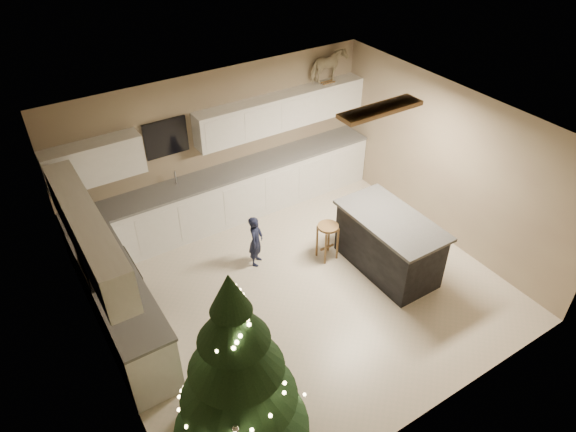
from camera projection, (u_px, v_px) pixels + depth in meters
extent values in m
plane|color=beige|center=(301.00, 289.00, 7.69)|extent=(5.50, 5.50, 0.00)
cube|color=gray|center=(219.00, 145.00, 8.61)|extent=(5.50, 0.02, 2.60)
cube|color=gray|center=(438.00, 344.00, 5.22)|extent=(5.50, 0.02, 2.60)
cube|color=gray|center=(98.00, 299.00, 5.72)|extent=(0.02, 5.00, 2.60)
cube|color=gray|center=(446.00, 164.00, 8.11)|extent=(0.02, 5.00, 2.60)
cube|color=silver|center=(304.00, 133.00, 6.15)|extent=(5.50, 5.00, 0.02)
cube|color=olive|center=(381.00, 109.00, 6.81)|extent=(1.25, 0.32, 0.06)
cube|color=white|center=(380.00, 112.00, 6.83)|extent=(1.15, 0.24, 0.02)
cube|color=white|center=(231.00, 195.00, 8.91)|extent=(5.48, 0.60, 0.90)
cube|color=white|center=(122.00, 308.00, 6.77)|extent=(0.60, 2.60, 0.90)
cube|color=slate|center=(229.00, 172.00, 8.63)|extent=(5.48, 0.62, 0.04)
cube|color=slate|center=(115.00, 282.00, 6.49)|extent=(0.62, 2.60, 0.04)
cube|color=white|center=(94.00, 162.00, 7.37)|extent=(1.40, 0.35, 0.60)
cube|color=white|center=(283.00, 111.00, 8.76)|extent=(3.20, 0.35, 0.60)
cube|color=white|center=(87.00, 232.00, 6.06)|extent=(0.35, 2.60, 0.60)
cube|color=black|center=(166.00, 138.00, 7.97)|extent=(0.70, 0.04, 0.60)
cube|color=#99999E|center=(179.00, 189.00, 8.26)|extent=(0.55, 0.40, 0.06)
cylinder|color=#99999E|center=(176.00, 178.00, 8.23)|extent=(0.03, 0.03, 0.24)
cube|color=black|center=(116.00, 294.00, 6.98)|extent=(0.64, 0.75, 0.90)
cube|color=black|center=(87.00, 268.00, 6.51)|extent=(0.10, 0.75, 0.30)
cube|color=black|center=(388.00, 245.00, 7.82)|extent=(0.80, 1.60, 0.90)
cube|color=#262628|center=(392.00, 220.00, 7.54)|extent=(0.90, 1.70, 0.05)
cylinder|color=olive|center=(328.00, 227.00, 7.93)|extent=(0.33, 0.33, 0.04)
cylinder|color=olive|center=(326.00, 249.00, 7.99)|extent=(0.03, 0.03, 0.59)
cylinder|color=olive|center=(338.00, 244.00, 8.09)|extent=(0.03, 0.03, 0.59)
cylinder|color=olive|center=(317.00, 241.00, 8.14)|extent=(0.03, 0.03, 0.59)
cylinder|color=olive|center=(329.00, 236.00, 8.25)|extent=(0.03, 0.03, 0.59)
cube|color=olive|center=(327.00, 247.00, 8.18)|extent=(0.25, 0.03, 0.03)
cylinder|color=#3F2816|center=(242.00, 428.00, 5.70)|extent=(0.13, 0.13, 0.33)
cone|color=black|center=(240.00, 404.00, 5.44)|extent=(1.50, 1.50, 0.77)
cone|color=black|center=(237.00, 375.00, 5.15)|extent=(1.23, 1.23, 0.66)
cone|color=black|center=(235.00, 347.00, 4.88)|extent=(0.97, 0.97, 0.61)
cone|color=black|center=(232.00, 319.00, 4.66)|extent=(0.71, 0.71, 0.55)
cone|color=black|center=(230.00, 293.00, 4.46)|extent=(0.40, 0.40, 0.44)
sphere|color=#FFD88C|center=(301.00, 389.00, 5.97)|extent=(0.04, 0.04, 0.04)
sphere|color=#FFD88C|center=(285.00, 373.00, 6.09)|extent=(0.04, 0.04, 0.04)
sphere|color=#FFD88C|center=(266.00, 363.00, 6.14)|extent=(0.04, 0.04, 0.04)
sphere|color=#FFD88C|center=(246.00, 359.00, 6.13)|extent=(0.04, 0.04, 0.04)
sphere|color=#FFD88C|center=(225.00, 360.00, 6.06)|extent=(0.04, 0.04, 0.04)
sphere|color=#FFD88C|center=(207.00, 366.00, 5.93)|extent=(0.04, 0.04, 0.04)
sphere|color=#FFD88C|center=(192.00, 377.00, 5.75)|extent=(0.04, 0.04, 0.04)
sphere|color=#FFD88C|center=(182.00, 391.00, 5.55)|extent=(0.04, 0.04, 0.04)
sphere|color=#FFD88C|center=(178.00, 406.00, 5.35)|extent=(0.04, 0.04, 0.04)
sphere|color=#FFD88C|center=(181.00, 420.00, 5.16)|extent=(0.04, 0.04, 0.04)
sphere|color=#FFD88C|center=(263.00, 426.00, 4.84)|extent=(0.04, 0.04, 0.04)
sphere|color=#FFD88C|center=(276.00, 411.00, 4.92)|extent=(0.04, 0.04, 0.04)
sphere|color=#FFD88C|center=(284.00, 393.00, 5.01)|extent=(0.04, 0.04, 0.04)
sphere|color=#FFD88C|center=(286.00, 376.00, 5.11)|extent=(0.04, 0.04, 0.04)
sphere|color=#FFD88C|center=(282.00, 360.00, 5.21)|extent=(0.04, 0.04, 0.04)
sphere|color=#FFD88C|center=(274.00, 347.00, 5.29)|extent=(0.04, 0.04, 0.04)
sphere|color=#FFD88C|center=(263.00, 336.00, 5.33)|extent=(0.04, 0.04, 0.04)
sphere|color=#FFD88C|center=(250.00, 330.00, 5.34)|extent=(0.04, 0.04, 0.04)
sphere|color=#FFD88C|center=(237.00, 327.00, 5.31)|extent=(0.04, 0.04, 0.04)
sphere|color=#FFD88C|center=(224.00, 327.00, 5.24)|extent=(0.04, 0.04, 0.04)
sphere|color=#FFD88C|center=(213.00, 329.00, 5.15)|extent=(0.04, 0.04, 0.04)
sphere|color=#FFD88C|center=(205.00, 334.00, 5.04)|extent=(0.04, 0.04, 0.04)
sphere|color=#FFD88C|center=(201.00, 340.00, 4.92)|extent=(0.04, 0.04, 0.04)
sphere|color=#FFD88C|center=(200.00, 345.00, 4.80)|extent=(0.04, 0.04, 0.04)
sphere|color=#FFD88C|center=(204.00, 349.00, 4.70)|extent=(0.04, 0.04, 0.04)
sphere|color=#FFD88C|center=(210.00, 352.00, 4.61)|extent=(0.04, 0.04, 0.04)
sphere|color=#FFD88C|center=(218.00, 351.00, 4.56)|extent=(0.04, 0.04, 0.04)
sphere|color=#FFD88C|center=(228.00, 348.00, 4.52)|extent=(0.04, 0.04, 0.04)
sphere|color=#FFD88C|center=(236.00, 342.00, 4.51)|extent=(0.04, 0.04, 0.04)
sphere|color=#FFD88C|center=(243.00, 335.00, 4.52)|extent=(0.04, 0.04, 0.04)
sphere|color=#FFD88C|center=(248.00, 326.00, 4.53)|extent=(0.04, 0.04, 0.04)
sphere|color=#FFD88C|center=(249.00, 317.00, 4.55)|extent=(0.04, 0.04, 0.04)
sphere|color=#FFD88C|center=(249.00, 308.00, 4.57)|extent=(0.04, 0.04, 0.04)
sphere|color=#FFD88C|center=(246.00, 300.00, 4.58)|extent=(0.04, 0.04, 0.04)
sphere|color=#FFD88C|center=(242.00, 294.00, 4.57)|extent=(0.04, 0.04, 0.04)
sphere|color=#FFD88C|center=(237.00, 289.00, 4.56)|extent=(0.04, 0.04, 0.04)
sphere|color=#FFD88C|center=(233.00, 285.00, 4.52)|extent=(0.04, 0.04, 0.04)
sphere|color=#FFD88C|center=(229.00, 282.00, 4.48)|extent=(0.04, 0.04, 0.04)
sphere|color=silver|center=(292.00, 384.00, 5.82)|extent=(0.08, 0.08, 0.08)
sphere|color=silver|center=(192.00, 382.00, 5.55)|extent=(0.08, 0.08, 0.08)
sphere|color=silver|center=(247.00, 427.00, 4.86)|extent=(0.08, 0.08, 0.08)
sphere|color=silver|center=(263.00, 345.00, 5.34)|extent=(0.08, 0.08, 0.08)
sphere|color=silver|center=(204.00, 352.00, 4.96)|extent=(0.08, 0.08, 0.08)
sphere|color=silver|center=(245.00, 352.00, 4.64)|extent=(0.08, 0.08, 0.08)
sphere|color=silver|center=(238.00, 308.00, 4.75)|extent=(0.08, 0.08, 0.08)
sphere|color=silver|center=(225.00, 299.00, 4.49)|extent=(0.08, 0.08, 0.08)
imported|color=black|center=(256.00, 241.00, 7.92)|extent=(0.38, 0.37, 0.88)
cube|color=olive|center=(329.00, 83.00, 8.95)|extent=(0.26, 0.02, 0.02)
cube|color=olive|center=(326.00, 82.00, 9.01)|extent=(0.26, 0.02, 0.02)
imported|color=beige|center=(328.00, 66.00, 8.81)|extent=(0.67, 0.34, 0.55)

